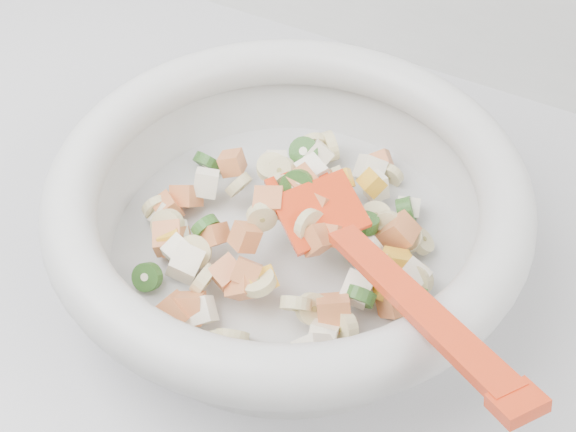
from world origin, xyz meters
The scene contains 1 object.
mixing_bowl centered at (0.01, 1.42, 0.96)m, with size 0.41×0.37×0.14m.
Camera 1 is at (0.20, 1.08, 1.37)m, focal length 45.00 mm.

